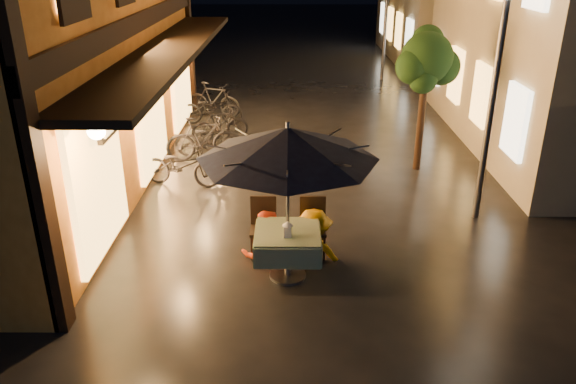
{
  "coord_description": "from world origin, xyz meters",
  "views": [
    {
      "loc": [
        -0.46,
        -7.48,
        4.64
      ],
      "look_at": [
        -0.51,
        0.5,
        1.15
      ],
      "focal_mm": 35.0,
      "sensor_mm": 36.0,
      "label": 1
    }
  ],
  "objects_px": {
    "patio_umbrella": "(288,143)",
    "bicycle_0": "(181,166)",
    "person_yellow": "(314,212)",
    "cafe_table": "(288,242)",
    "person_orange": "(264,212)",
    "table_lantern": "(288,228)",
    "streetlamp_near": "(498,60)"
  },
  "relations": [
    {
      "from": "cafe_table",
      "to": "patio_umbrella",
      "type": "relative_size",
      "value": 0.38
    },
    {
      "from": "patio_umbrella",
      "to": "table_lantern",
      "type": "height_order",
      "value": "patio_umbrella"
    },
    {
      "from": "table_lantern",
      "to": "person_yellow",
      "type": "relative_size",
      "value": 0.15
    },
    {
      "from": "cafe_table",
      "to": "bicycle_0",
      "type": "bearing_deg",
      "value": 122.17
    },
    {
      "from": "streetlamp_near",
      "to": "bicycle_0",
      "type": "distance_m",
      "value": 6.45
    },
    {
      "from": "patio_umbrella",
      "to": "bicycle_0",
      "type": "height_order",
      "value": "patio_umbrella"
    },
    {
      "from": "streetlamp_near",
      "to": "table_lantern",
      "type": "xyz_separation_m",
      "value": [
        -3.51,
        -2.27,
        -2.0
      ]
    },
    {
      "from": "streetlamp_near",
      "to": "person_orange",
      "type": "distance_m",
      "value": 4.67
    },
    {
      "from": "person_orange",
      "to": "bicycle_0",
      "type": "distance_m",
      "value": 3.56
    },
    {
      "from": "table_lantern",
      "to": "person_orange",
      "type": "relative_size",
      "value": 0.16
    },
    {
      "from": "patio_umbrella",
      "to": "person_orange",
      "type": "distance_m",
      "value": 1.52
    },
    {
      "from": "streetlamp_near",
      "to": "person_orange",
      "type": "bearing_deg",
      "value": -158.8
    },
    {
      "from": "table_lantern",
      "to": "bicycle_0",
      "type": "relative_size",
      "value": 0.15
    },
    {
      "from": "person_yellow",
      "to": "streetlamp_near",
      "type": "bearing_deg",
      "value": -150.06
    },
    {
      "from": "streetlamp_near",
      "to": "patio_umbrella",
      "type": "relative_size",
      "value": 1.63
    },
    {
      "from": "cafe_table",
      "to": "table_lantern",
      "type": "relative_size",
      "value": 3.96
    },
    {
      "from": "cafe_table",
      "to": "patio_umbrella",
      "type": "bearing_deg",
      "value": 0.0
    },
    {
      "from": "person_yellow",
      "to": "table_lantern",
      "type": "bearing_deg",
      "value": 65.47
    },
    {
      "from": "table_lantern",
      "to": "bicycle_0",
      "type": "bearing_deg",
      "value": 120.95
    },
    {
      "from": "cafe_table",
      "to": "person_orange",
      "type": "xyz_separation_m",
      "value": [
        -0.38,
        0.59,
        0.21
      ]
    },
    {
      "from": "patio_umbrella",
      "to": "person_yellow",
      "type": "bearing_deg",
      "value": 54.93
    },
    {
      "from": "person_orange",
      "to": "person_yellow",
      "type": "relative_size",
      "value": 0.97
    },
    {
      "from": "cafe_table",
      "to": "person_yellow",
      "type": "bearing_deg",
      "value": 54.93
    },
    {
      "from": "table_lantern",
      "to": "person_orange",
      "type": "height_order",
      "value": "person_orange"
    },
    {
      "from": "table_lantern",
      "to": "person_yellow",
      "type": "xyz_separation_m",
      "value": [
        0.41,
        0.75,
        -0.1
      ]
    },
    {
      "from": "streetlamp_near",
      "to": "bicycle_0",
      "type": "relative_size",
      "value": 2.52
    },
    {
      "from": "person_yellow",
      "to": "bicycle_0",
      "type": "relative_size",
      "value": 0.98
    },
    {
      "from": "table_lantern",
      "to": "person_orange",
      "type": "xyz_separation_m",
      "value": [
        -0.38,
        0.77,
        -0.12
      ]
    },
    {
      "from": "table_lantern",
      "to": "streetlamp_near",
      "type": "bearing_deg",
      "value": 32.95
    },
    {
      "from": "table_lantern",
      "to": "person_yellow",
      "type": "bearing_deg",
      "value": 61.63
    },
    {
      "from": "person_yellow",
      "to": "person_orange",
      "type": "bearing_deg",
      "value": 2.95
    },
    {
      "from": "person_yellow",
      "to": "patio_umbrella",
      "type": "bearing_deg",
      "value": 58.77
    }
  ]
}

